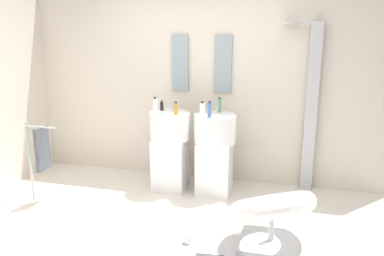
{
  "coord_description": "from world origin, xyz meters",
  "views": [
    {
      "loc": [
        1.13,
        -3.17,
        1.91
      ],
      "look_at": [
        0.15,
        0.55,
        0.95
      ],
      "focal_mm": 35.47,
      "sensor_mm": 36.0,
      "label": 1
    }
  ],
  "objects_px": {
    "pedestal_sink_left": "(170,147)",
    "lounge_chair": "(272,211)",
    "shower_column": "(310,105)",
    "coffee_mug": "(189,239)",
    "towel_rack": "(40,150)",
    "soap_bottle_clear": "(155,105)",
    "soap_bottle_blue": "(210,110)",
    "soap_bottle_white": "(202,109)",
    "soap_bottle_amber": "(176,109)",
    "pedestal_sink_right": "(215,150)",
    "soap_bottle_green": "(219,105)",
    "soap_bottle_black": "(162,106)"
  },
  "relations": [
    {
      "from": "pedestal_sink_left",
      "to": "soap_bottle_black",
      "type": "relative_size",
      "value": 9.0
    },
    {
      "from": "towel_rack",
      "to": "soap_bottle_black",
      "type": "xyz_separation_m",
      "value": [
        1.15,
        0.89,
        0.4
      ]
    },
    {
      "from": "shower_column",
      "to": "pedestal_sink_right",
      "type": "bearing_deg",
      "value": -159.89
    },
    {
      "from": "pedestal_sink_left",
      "to": "soap_bottle_white",
      "type": "height_order",
      "value": "soap_bottle_white"
    },
    {
      "from": "soap_bottle_white",
      "to": "shower_column",
      "type": "bearing_deg",
      "value": 19.1
    },
    {
      "from": "pedestal_sink_left",
      "to": "soap_bottle_blue",
      "type": "xyz_separation_m",
      "value": [
        0.53,
        -0.17,
        0.53
      ]
    },
    {
      "from": "soap_bottle_white",
      "to": "soap_bottle_amber",
      "type": "relative_size",
      "value": 0.98
    },
    {
      "from": "lounge_chair",
      "to": "soap_bottle_amber",
      "type": "relative_size",
      "value": 6.87
    },
    {
      "from": "towel_rack",
      "to": "soap_bottle_green",
      "type": "distance_m",
      "value": 2.14
    },
    {
      "from": "shower_column",
      "to": "soap_bottle_green",
      "type": "xyz_separation_m",
      "value": [
        -1.07,
        -0.23,
        -0.02
      ]
    },
    {
      "from": "soap_bottle_blue",
      "to": "soap_bottle_white",
      "type": "bearing_deg",
      "value": 129.4
    },
    {
      "from": "pedestal_sink_left",
      "to": "towel_rack",
      "type": "xyz_separation_m",
      "value": [
        -1.29,
        -0.78,
        0.09
      ]
    },
    {
      "from": "shower_column",
      "to": "soap_bottle_white",
      "type": "bearing_deg",
      "value": -160.9
    },
    {
      "from": "soap_bottle_clear",
      "to": "soap_bottle_amber",
      "type": "relative_size",
      "value": 1.2
    },
    {
      "from": "soap_bottle_clear",
      "to": "soap_bottle_blue",
      "type": "relative_size",
      "value": 1.0
    },
    {
      "from": "towel_rack",
      "to": "pedestal_sink_right",
      "type": "bearing_deg",
      "value": 22.79
    },
    {
      "from": "pedestal_sink_left",
      "to": "shower_column",
      "type": "height_order",
      "value": "shower_column"
    },
    {
      "from": "pedestal_sink_left",
      "to": "soap_bottle_clear",
      "type": "relative_size",
      "value": 5.65
    },
    {
      "from": "pedestal_sink_left",
      "to": "soap_bottle_black",
      "type": "height_order",
      "value": "soap_bottle_black"
    },
    {
      "from": "lounge_chair",
      "to": "pedestal_sink_left",
      "type": "bearing_deg",
      "value": 140.49
    },
    {
      "from": "soap_bottle_black",
      "to": "towel_rack",
      "type": "bearing_deg",
      "value": -142.26
    },
    {
      "from": "pedestal_sink_right",
      "to": "soap_bottle_clear",
      "type": "relative_size",
      "value": 5.65
    },
    {
      "from": "shower_column",
      "to": "towel_rack",
      "type": "distance_m",
      "value": 3.19
    },
    {
      "from": "coffee_mug",
      "to": "soap_bottle_white",
      "type": "relative_size",
      "value": 0.56
    },
    {
      "from": "towel_rack",
      "to": "soap_bottle_white",
      "type": "relative_size",
      "value": 6.09
    },
    {
      "from": "towel_rack",
      "to": "soap_bottle_clear",
      "type": "relative_size",
      "value": 4.97
    },
    {
      "from": "shower_column",
      "to": "soap_bottle_green",
      "type": "height_order",
      "value": "shower_column"
    },
    {
      "from": "pedestal_sink_left",
      "to": "soap_bottle_clear",
      "type": "xyz_separation_m",
      "value": [
        -0.17,
        -0.06,
        0.53
      ]
    },
    {
      "from": "pedestal_sink_left",
      "to": "coffee_mug",
      "type": "distance_m",
      "value": 1.45
    },
    {
      "from": "pedestal_sink_left",
      "to": "shower_column",
      "type": "distance_m",
      "value": 1.77
    },
    {
      "from": "lounge_chair",
      "to": "shower_column",
      "type": "bearing_deg",
      "value": 77.32
    },
    {
      "from": "shower_column",
      "to": "towel_rack",
      "type": "relative_size",
      "value": 2.16
    },
    {
      "from": "towel_rack",
      "to": "soap_bottle_green",
      "type": "xyz_separation_m",
      "value": [
        1.87,
        0.95,
        0.44
      ]
    },
    {
      "from": "coffee_mug",
      "to": "soap_bottle_amber",
      "type": "xyz_separation_m",
      "value": [
        -0.45,
        1.11,
        1.0
      ]
    },
    {
      "from": "pedestal_sink_right",
      "to": "soap_bottle_green",
      "type": "relative_size",
      "value": 5.91
    },
    {
      "from": "soap_bottle_clear",
      "to": "towel_rack",
      "type": "bearing_deg",
      "value": -147.42
    },
    {
      "from": "soap_bottle_clear",
      "to": "soap_bottle_amber",
      "type": "xyz_separation_m",
      "value": [
        0.28,
        -0.06,
        -0.02
      ]
    },
    {
      "from": "towel_rack",
      "to": "soap_bottle_clear",
      "type": "xyz_separation_m",
      "value": [
        1.12,
        0.72,
        0.44
      ]
    },
    {
      "from": "soap_bottle_clear",
      "to": "soap_bottle_white",
      "type": "height_order",
      "value": "soap_bottle_clear"
    },
    {
      "from": "shower_column",
      "to": "soap_bottle_black",
      "type": "height_order",
      "value": "shower_column"
    },
    {
      "from": "lounge_chair",
      "to": "soap_bottle_blue",
      "type": "distance_m",
      "value": 1.4
    },
    {
      "from": "soap_bottle_green",
      "to": "soap_bottle_amber",
      "type": "distance_m",
      "value": 0.55
    },
    {
      "from": "pedestal_sink_left",
      "to": "lounge_chair",
      "type": "relative_size",
      "value": 0.99
    },
    {
      "from": "coffee_mug",
      "to": "soap_bottle_white",
      "type": "bearing_deg",
      "value": 97.51
    },
    {
      "from": "soap_bottle_clear",
      "to": "pedestal_sink_right",
      "type": "bearing_deg",
      "value": 4.8
    },
    {
      "from": "pedestal_sink_left",
      "to": "soap_bottle_green",
      "type": "bearing_deg",
      "value": 16.05
    },
    {
      "from": "pedestal_sink_left",
      "to": "lounge_chair",
      "type": "distance_m",
      "value": 1.71
    },
    {
      "from": "soap_bottle_white",
      "to": "soap_bottle_amber",
      "type": "xyz_separation_m",
      "value": [
        -0.3,
        -0.1,
        0.0
      ]
    },
    {
      "from": "soap_bottle_black",
      "to": "soap_bottle_clear",
      "type": "bearing_deg",
      "value": -98.68
    },
    {
      "from": "soap_bottle_amber",
      "to": "soap_bottle_white",
      "type": "bearing_deg",
      "value": 17.91
    }
  ]
}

